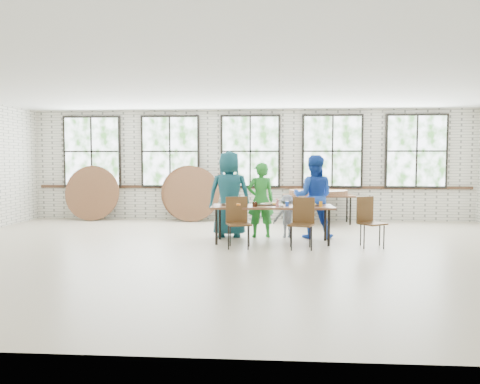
% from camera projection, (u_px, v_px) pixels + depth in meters
% --- Properties ---
extents(room, '(12.00, 12.00, 12.00)m').
position_uv_depth(room, '(250.00, 153.00, 12.67)').
color(room, '#BCB295').
rests_on(room, ground).
extents(dining_table, '(2.42, 0.86, 0.74)m').
position_uv_depth(dining_table, '(272.00, 208.00, 9.26)').
color(dining_table, brown).
rests_on(dining_table, ground).
extents(chair_near_left, '(0.52, 0.51, 0.95)m').
position_uv_depth(chair_near_left, '(238.00, 218.00, 8.80)').
color(chair_near_left, '#53361B').
rests_on(chair_near_left, ground).
extents(chair_near_right, '(0.52, 0.51, 0.95)m').
position_uv_depth(chair_near_right, '(302.00, 218.00, 8.70)').
color(chair_near_right, '#53361B').
rests_on(chair_near_right, ground).
extents(chair_spare, '(0.58, 0.57, 0.95)m').
position_uv_depth(chair_spare, '(369.00, 217.00, 8.86)').
color(chair_spare, '#53361B').
rests_on(chair_spare, ground).
extents(adult_teal, '(0.91, 0.61, 1.83)m').
position_uv_depth(adult_teal, '(229.00, 194.00, 9.95)').
color(adult_teal, '#18555B').
rests_on(adult_teal, ground).
extents(adult_green, '(0.65, 0.49, 1.59)m').
position_uv_depth(adult_green, '(261.00, 200.00, 9.92)').
color(adult_green, '#228129').
rests_on(adult_green, ground).
extents(toddler, '(0.64, 0.44, 0.91)m').
position_uv_depth(toddler, '(287.00, 216.00, 9.90)').
color(toddler, '#13243B').
rests_on(toddler, ground).
extents(adult_blue, '(0.93, 0.77, 1.75)m').
position_uv_depth(adult_blue, '(314.00, 197.00, 9.83)').
color(adult_blue, '#1943B3').
rests_on(adult_blue, ground).
extents(storage_table, '(1.82, 0.81, 0.74)m').
position_uv_depth(storage_table, '(318.00, 197.00, 12.09)').
color(storage_table, brown).
rests_on(storage_table, ground).
extents(tabletop_clutter, '(1.97, 0.62, 0.11)m').
position_uv_depth(tabletop_clutter, '(279.00, 205.00, 9.23)').
color(tabletop_clutter, black).
rests_on(tabletop_clutter, dining_table).
extents(round_tops_stacked, '(1.50, 1.50, 0.13)m').
position_uv_depth(round_tops_stacked, '(318.00, 192.00, 12.08)').
color(round_tops_stacked, brown).
rests_on(round_tops_stacked, storage_table).
extents(round_tops_leaning, '(4.29, 0.44, 1.49)m').
position_uv_depth(round_tops_leaning, '(141.00, 193.00, 12.66)').
color(round_tops_leaning, brown).
rests_on(round_tops_leaning, ground).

